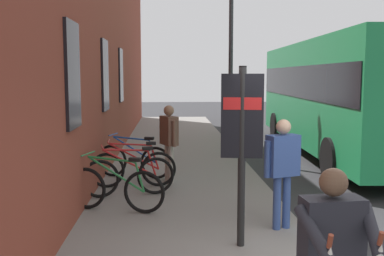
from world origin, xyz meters
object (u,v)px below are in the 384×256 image
(bicycle_end_of_row, at_px, (129,176))
(city_bus, at_px, (338,91))
(bicycle_beside_lamp, at_px, (133,168))
(pedestrian_crossing_street, at_px, (169,135))
(bicycle_far_end, at_px, (115,188))
(pedestrian_near_bus, at_px, (283,163))
(transit_info_sign, at_px, (242,128))
(bicycle_mid_rack, at_px, (134,160))
(street_lamp, at_px, (231,49))
(tourist_with_hotdogs, at_px, (332,249))

(bicycle_end_of_row, distance_m, city_bus, 7.68)
(bicycle_beside_lamp, height_order, pedestrian_crossing_street, pedestrian_crossing_street)
(bicycle_far_end, bearing_deg, bicycle_beside_lamp, -6.14)
(pedestrian_near_bus, xyz_separation_m, pedestrian_crossing_street, (3.08, 1.66, 0.00))
(pedestrian_near_bus, bearing_deg, transit_info_sign, 132.06)
(bicycle_beside_lamp, xyz_separation_m, pedestrian_near_bus, (-2.67, -2.40, 0.61))
(bicycle_mid_rack, bearing_deg, pedestrian_near_bus, -145.24)
(bicycle_far_end, height_order, pedestrian_near_bus, pedestrian_near_bus)
(transit_info_sign, bearing_deg, pedestrian_near_bus, -47.94)
(bicycle_far_end, height_order, street_lamp, street_lamp)
(tourist_with_hotdogs, bearing_deg, street_lamp, -3.19)
(bicycle_end_of_row, bearing_deg, bicycle_far_end, 171.40)
(bicycle_end_of_row, xyz_separation_m, bicycle_beside_lamp, (0.70, -0.03, 0.00))
(bicycle_mid_rack, distance_m, pedestrian_crossing_street, 1.09)
(city_bus, bearing_deg, transit_info_sign, 151.18)
(street_lamp, bearing_deg, pedestrian_crossing_street, 151.09)
(bicycle_far_end, bearing_deg, tourist_with_hotdogs, -153.69)
(bicycle_beside_lamp, height_order, city_bus, city_bus)
(transit_info_sign, xyz_separation_m, pedestrian_crossing_street, (3.73, 0.95, -0.59))
(city_bus, distance_m, pedestrian_near_bus, 7.63)
(bicycle_mid_rack, relative_size, tourist_with_hotdogs, 1.07)
(street_lamp, bearing_deg, city_bus, -80.41)
(pedestrian_near_bus, relative_size, tourist_with_hotdogs, 1.03)
(tourist_with_hotdogs, distance_m, street_lamp, 9.74)
(bicycle_mid_rack, xyz_separation_m, tourist_with_hotdogs, (-6.81, -2.00, 0.60))
(bicycle_far_end, relative_size, bicycle_beside_lamp, 0.96)
(bicycle_end_of_row, relative_size, transit_info_sign, 0.73)
(pedestrian_near_bus, bearing_deg, city_bus, -26.44)
(pedestrian_crossing_street, relative_size, tourist_with_hotdogs, 1.03)
(bicycle_end_of_row, relative_size, city_bus, 0.16)
(bicycle_mid_rack, distance_m, pedestrian_near_bus, 4.34)
(bicycle_beside_lamp, distance_m, bicycle_mid_rack, 0.86)
(bicycle_mid_rack, xyz_separation_m, transit_info_sign, (-4.17, -1.73, 1.21))
(bicycle_far_end, relative_size, bicycle_mid_rack, 1.00)
(bicycle_far_end, relative_size, street_lamp, 0.34)
(street_lamp, bearing_deg, bicycle_mid_rack, 136.96)
(bicycle_beside_lamp, relative_size, city_bus, 0.17)
(transit_info_sign, xyz_separation_m, city_bus, (7.44, -4.09, 0.20))
(pedestrian_near_bus, xyz_separation_m, tourist_with_hotdogs, (-3.28, 0.45, -0.02))
(city_bus, height_order, pedestrian_near_bus, city_bus)
(bicycle_end_of_row, xyz_separation_m, pedestrian_crossing_street, (1.11, -0.77, 0.62))
(city_bus, relative_size, pedestrian_crossing_street, 6.44)
(pedestrian_crossing_street, bearing_deg, city_bus, -53.65)
(bicycle_mid_rack, bearing_deg, pedestrian_crossing_street, -119.69)
(bicycle_far_end, relative_size, transit_info_sign, 0.71)
(bicycle_far_end, height_order, pedestrian_crossing_street, pedestrian_crossing_street)
(bicycle_far_end, distance_m, tourist_with_hotdogs, 4.82)
(bicycle_end_of_row, relative_size, bicycle_beside_lamp, 0.99)
(bicycle_end_of_row, xyz_separation_m, bicycle_mid_rack, (1.56, 0.02, 0.00))
(bicycle_end_of_row, xyz_separation_m, pedestrian_near_bus, (-1.97, -2.43, 0.61))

